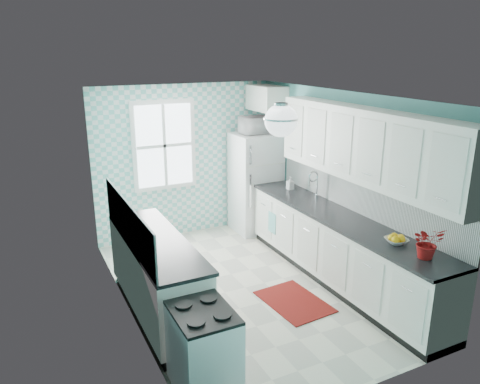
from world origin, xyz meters
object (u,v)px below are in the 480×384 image
sink (307,200)px  potted_plant (428,242)px  fridge (256,183)px  microwave (256,125)px  stove (204,349)px  fruit_bowl (396,241)px  ceiling_light (281,120)px

sink → potted_plant: (-0.00, -2.19, 0.18)m
fridge → microwave: microwave is taller
potted_plant → microwave: microwave is taller
stove → fruit_bowl: size_ratio=3.29×
stove → sink: size_ratio=1.49×
stove → sink: sink is taller
ceiling_light → fruit_bowl: bearing=-25.6°
microwave → ceiling_light: bearing=66.9°
stove → fruit_bowl: fruit_bowl is taller
fridge → ceiling_light: bearing=-116.5°
fruit_bowl → potted_plant: (0.00, -0.42, 0.14)m
fruit_bowl → microwave: microwave is taller
microwave → fruit_bowl: bearing=91.7°
potted_plant → stove: bearing=173.4°
sink → stove: bearing=-138.0°
fruit_bowl → potted_plant: 0.45m
ceiling_light → fruit_bowl: ceiling_light is taller
ceiling_light → potted_plant: 1.97m
fridge → microwave: bearing=50.6°
fruit_bowl → potted_plant: size_ratio=0.69×
ceiling_light → microwave: ceiling_light is taller
fridge → sink: bearing=-89.4°
fridge → potted_plant: fridge is taller
sink → fruit_bowl: size_ratio=2.21×
sink → ceiling_light: bearing=-131.8°
ceiling_light → fridge: (1.11, 2.59, -1.48)m
sink → potted_plant: bearing=-86.7°
sink → fruit_bowl: 1.77m
potted_plant → microwave: bearing=91.4°
fruit_bowl → fridge: bearing=91.6°
ceiling_light → stove: size_ratio=0.44×
stove → sink: 3.12m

